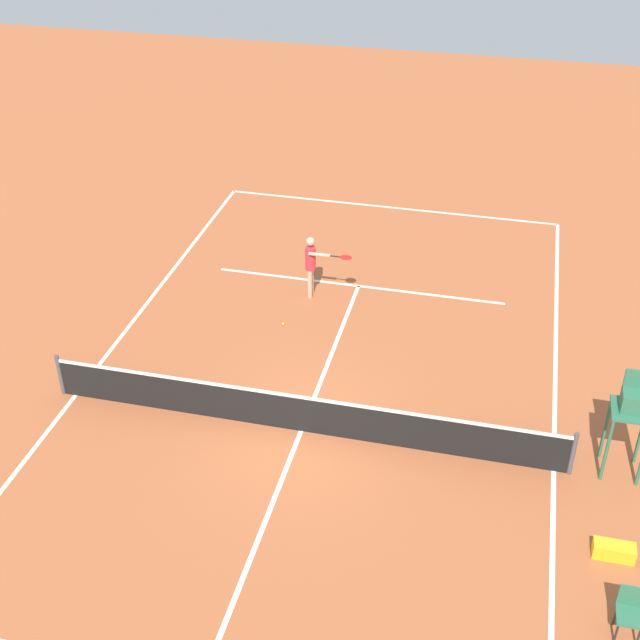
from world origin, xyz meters
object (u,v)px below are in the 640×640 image
Objects in this scene: umpire_chair at (632,409)px; courtside_chair_near at (630,610)px; equipment_bag at (614,551)px; player_serving at (312,262)px; tennis_ball at (283,324)px.

umpire_chair is 4.20m from courtside_chair_near.
umpire_chair is 3.17× the size of equipment_bag.
equipment_bag is at bearing 85.44° from umpire_chair.
player_serving is 2.36× the size of equipment_bag.
player_serving is at bearing -45.12° from equipment_bag.
umpire_chair reaches higher than courtside_chair_near.
player_serving is 0.74× the size of umpire_chair.
umpire_chair is at bearing 156.13° from tennis_ball.
courtside_chair_near is 1.25× the size of equipment_bag.
tennis_ball is at bearing -23.87° from umpire_chair.
tennis_ball is at bearing -37.11° from equipment_bag.
equipment_bag reaches higher than tennis_ball.
courtside_chair_near reaches higher than tennis_ball.
courtside_chair_near is at bearing 39.02° from player_serving.
equipment_bag is (-7.99, 6.05, 0.12)m from tennis_ball.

